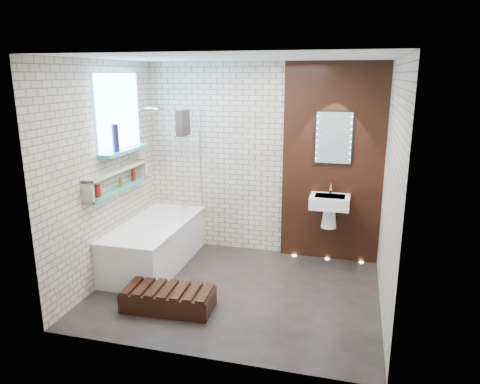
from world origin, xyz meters
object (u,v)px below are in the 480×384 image
(bath_screen, at_px, (191,164))
(washbasin, at_px, (329,206))
(bathtub, at_px, (155,244))
(led_mirror, at_px, (334,138))
(walnut_step, at_px, (168,300))

(bath_screen, bearing_deg, washbasin, 5.78)
(bath_screen, distance_m, washbasin, 1.89)
(bathtub, distance_m, washbasin, 2.32)
(bathtub, height_order, washbasin, washbasin)
(washbasin, relative_size, led_mirror, 0.83)
(bathtub, xyz_separation_m, walnut_step, (0.62, -1.03, -0.18))
(led_mirror, xyz_separation_m, walnut_step, (-1.55, -1.81, -1.54))
(bathtub, bearing_deg, led_mirror, 19.78)
(bathtub, bearing_deg, walnut_step, -58.68)
(bathtub, xyz_separation_m, washbasin, (2.17, 0.62, 0.50))
(led_mirror, distance_m, walnut_step, 2.84)
(washbasin, distance_m, walnut_step, 2.37)
(walnut_step, bearing_deg, bath_screen, 100.43)
(bathtub, relative_size, walnut_step, 1.82)
(led_mirror, height_order, walnut_step, led_mirror)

